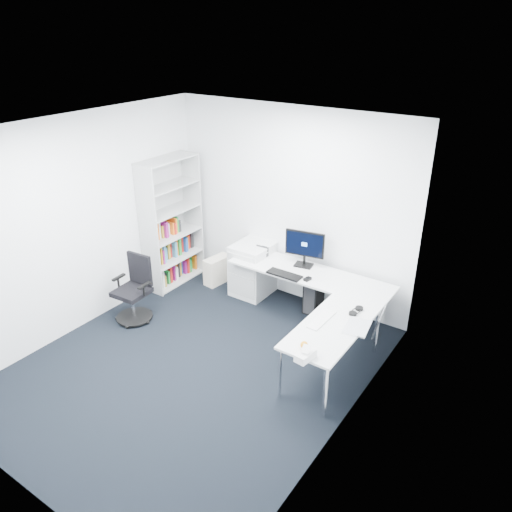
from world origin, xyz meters
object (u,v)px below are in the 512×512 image
Objects in this scene: task_chair at (131,290)px; monitor at (304,248)px; bookshelf at (171,223)px; laptop at (358,318)px; l_desk at (297,304)px.

monitor is at bearing 38.10° from task_chair.
bookshelf is 3.27m from laptop.
monitor reaches higher than laptop.
l_desk is 2.27m from bookshelf.
bookshelf reaches higher than monitor.
l_desk is 1.25m from laptop.
task_chair is at bearing -75.27° from bookshelf.
monitor is at bearing 131.67° from laptop.
monitor is 1.47× the size of laptop.
bookshelf reaches higher than l_desk.
bookshelf is at bearing 160.50° from laptop.
bookshelf reaches higher than task_chair.
l_desk is at bearing 26.13° from task_chair.
task_chair is (0.30, -1.13, -0.52)m from bookshelf.
l_desk is 0.76m from monitor.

